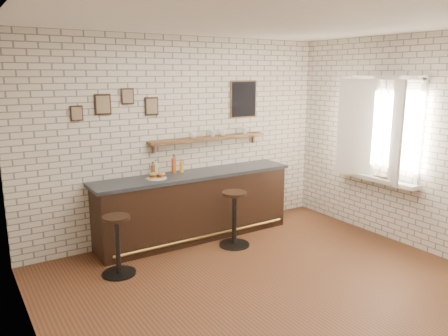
{
  "coord_description": "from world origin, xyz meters",
  "views": [
    {
      "loc": [
        -3.0,
        -3.85,
        2.46
      ],
      "look_at": [
        0.04,
        0.9,
        1.23
      ],
      "focal_mm": 35.0,
      "sensor_mm": 36.0,
      "label": 1
    }
  ],
  "objects_px": {
    "book_upper": "(379,176)",
    "bar_stool_right": "(234,217)",
    "shelf_cup_c": "(223,133)",
    "ciabatta_sandwich": "(157,175)",
    "shelf_cup_a": "(193,135)",
    "bitters_bottle_brown": "(153,170)",
    "bitters_bottle_amber": "(174,166)",
    "bar_counter": "(195,206)",
    "sandwich_plate": "(157,178)",
    "shelf_cup_d": "(245,131)",
    "bitters_bottle_white": "(156,169)",
    "condiment_bottle_yellow": "(181,167)",
    "shelf_cup_b": "(213,133)",
    "book_lower": "(380,177)",
    "bar_stool_left": "(117,243)"
  },
  "relations": [
    {
      "from": "bitters_bottle_brown",
      "to": "book_lower",
      "type": "distance_m",
      "value": 3.36
    },
    {
      "from": "bitters_bottle_white",
      "to": "condiment_bottle_yellow",
      "type": "height_order",
      "value": "bitters_bottle_white"
    },
    {
      "from": "shelf_cup_b",
      "to": "ciabatta_sandwich",
      "type": "bearing_deg",
      "value": 159.46
    },
    {
      "from": "bitters_bottle_white",
      "to": "shelf_cup_a",
      "type": "bearing_deg",
      "value": 3.1
    },
    {
      "from": "bitters_bottle_brown",
      "to": "condiment_bottle_yellow",
      "type": "distance_m",
      "value": 0.46
    },
    {
      "from": "sandwich_plate",
      "to": "shelf_cup_c",
      "type": "bearing_deg",
      "value": 9.91
    },
    {
      "from": "sandwich_plate",
      "to": "shelf_cup_c",
      "type": "distance_m",
      "value": 1.36
    },
    {
      "from": "bar_stool_left",
      "to": "book_lower",
      "type": "bearing_deg",
      "value": -13.08
    },
    {
      "from": "book_upper",
      "to": "bar_stool_right",
      "type": "bearing_deg",
      "value": -172.96
    },
    {
      "from": "ciabatta_sandwich",
      "to": "shelf_cup_d",
      "type": "height_order",
      "value": "shelf_cup_d"
    },
    {
      "from": "shelf_cup_a",
      "to": "book_lower",
      "type": "height_order",
      "value": "shelf_cup_a"
    },
    {
      "from": "ciabatta_sandwich",
      "to": "shelf_cup_a",
      "type": "bearing_deg",
      "value": 17.17
    },
    {
      "from": "bar_counter",
      "to": "bar_stool_right",
      "type": "bearing_deg",
      "value": -60.53
    },
    {
      "from": "book_lower",
      "to": "bar_counter",
      "type": "bearing_deg",
      "value": 143.56
    },
    {
      "from": "ciabatta_sandwich",
      "to": "bitters_bottle_amber",
      "type": "xyz_separation_m",
      "value": [
        0.35,
        0.18,
        0.06
      ]
    },
    {
      "from": "book_lower",
      "to": "book_upper",
      "type": "relative_size",
      "value": 1.18
    },
    {
      "from": "condiment_bottle_yellow",
      "to": "book_upper",
      "type": "distance_m",
      "value": 2.96
    },
    {
      "from": "bitters_bottle_amber",
      "to": "shelf_cup_a",
      "type": "relative_size",
      "value": 2.35
    },
    {
      "from": "sandwich_plate",
      "to": "ciabatta_sandwich",
      "type": "bearing_deg",
      "value": 0.0
    },
    {
      "from": "bar_stool_left",
      "to": "book_upper",
      "type": "bearing_deg",
      "value": -12.89
    },
    {
      "from": "shelf_cup_b",
      "to": "book_lower",
      "type": "relative_size",
      "value": 0.41
    },
    {
      "from": "bitters_bottle_white",
      "to": "shelf_cup_b",
      "type": "relative_size",
      "value": 2.27
    },
    {
      "from": "ciabatta_sandwich",
      "to": "bitters_bottle_amber",
      "type": "relative_size",
      "value": 0.83
    },
    {
      "from": "bitters_bottle_white",
      "to": "shelf_cup_b",
      "type": "distance_m",
      "value": 1.08
    },
    {
      "from": "bitters_bottle_white",
      "to": "bitters_bottle_amber",
      "type": "relative_size",
      "value": 0.82
    },
    {
      "from": "shelf_cup_a",
      "to": "book_upper",
      "type": "bearing_deg",
      "value": -31.67
    },
    {
      "from": "shelf_cup_a",
      "to": "book_lower",
      "type": "xyz_separation_m",
      "value": [
        2.26,
        -1.66,
        -0.61
      ]
    },
    {
      "from": "bitters_bottle_brown",
      "to": "shelf_cup_d",
      "type": "relative_size",
      "value": 1.94
    },
    {
      "from": "sandwich_plate",
      "to": "bitters_bottle_white",
      "type": "xyz_separation_m",
      "value": [
        0.08,
        0.18,
        0.09
      ]
    },
    {
      "from": "bar_counter",
      "to": "shelf_cup_b",
      "type": "relative_size",
      "value": 30.43
    },
    {
      "from": "bitters_bottle_amber",
      "to": "shelf_cup_b",
      "type": "bearing_deg",
      "value": 2.81
    },
    {
      "from": "book_upper",
      "to": "shelf_cup_a",
      "type": "bearing_deg",
      "value": 174.12
    },
    {
      "from": "bar_counter",
      "to": "bitters_bottle_amber",
      "type": "xyz_separation_m",
      "value": [
        -0.26,
        0.17,
        0.62
      ]
    },
    {
      "from": "shelf_cup_a",
      "to": "shelf_cup_d",
      "type": "xyz_separation_m",
      "value": [
        0.96,
        0.0,
        0.0
      ]
    },
    {
      "from": "bitters_bottle_white",
      "to": "condiment_bottle_yellow",
      "type": "bearing_deg",
      "value": 0.0
    },
    {
      "from": "bitters_bottle_brown",
      "to": "bitters_bottle_white",
      "type": "relative_size",
      "value": 0.89
    },
    {
      "from": "shelf_cup_b",
      "to": "book_upper",
      "type": "bearing_deg",
      "value": -72.94
    },
    {
      "from": "ciabatta_sandwich",
      "to": "bar_stool_right",
      "type": "distance_m",
      "value": 1.26
    },
    {
      "from": "bitters_bottle_brown",
      "to": "condiment_bottle_yellow",
      "type": "height_order",
      "value": "bitters_bottle_brown"
    },
    {
      "from": "bitters_bottle_white",
      "to": "bitters_bottle_amber",
      "type": "xyz_separation_m",
      "value": [
        0.28,
        0.0,
        0.02
      ]
    },
    {
      "from": "bitters_bottle_brown",
      "to": "bitters_bottle_amber",
      "type": "relative_size",
      "value": 0.73
    },
    {
      "from": "bar_counter",
      "to": "bitters_bottle_brown",
      "type": "distance_m",
      "value": 0.85
    },
    {
      "from": "bar_counter",
      "to": "sandwich_plate",
      "type": "distance_m",
      "value": 0.8
    },
    {
      "from": "bitters_bottle_brown",
      "to": "bitters_bottle_amber",
      "type": "height_order",
      "value": "bitters_bottle_amber"
    },
    {
      "from": "bitters_bottle_amber",
      "to": "shelf_cup_b",
      "type": "distance_m",
      "value": 0.82
    },
    {
      "from": "bitters_bottle_amber",
      "to": "book_lower",
      "type": "relative_size",
      "value": 1.14
    },
    {
      "from": "bar_counter",
      "to": "shelf_cup_c",
      "type": "distance_m",
      "value": 1.23
    },
    {
      "from": "bitters_bottle_amber",
      "to": "shelf_cup_d",
      "type": "xyz_separation_m",
      "value": [
        1.31,
        0.03,
        0.42
      ]
    },
    {
      "from": "bar_counter",
      "to": "bitters_bottle_white",
      "type": "height_order",
      "value": "bitters_bottle_white"
    },
    {
      "from": "bar_stool_right",
      "to": "shelf_cup_c",
      "type": "xyz_separation_m",
      "value": [
        0.29,
        0.78,
        1.12
      ]
    }
  ]
}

